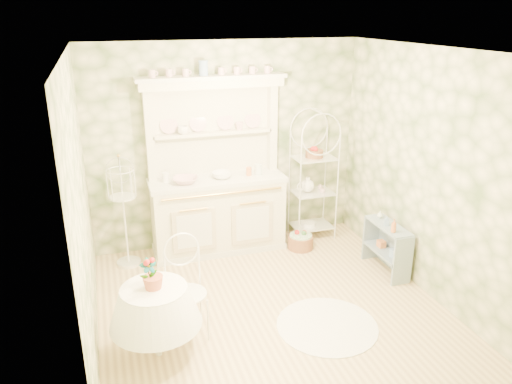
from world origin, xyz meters
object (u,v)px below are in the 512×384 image
object	(u,v)px
kitchen_dresser	(217,168)
cafe_chair	(187,298)
floor_basket	(301,241)
bakers_rack	(313,178)
side_shelf	(386,250)
round_table	(156,323)
birdcage_stand	(124,209)

from	to	relation	value
kitchen_dresser	cafe_chair	size ratio (longest dim) A/B	2.86
cafe_chair	floor_basket	world-z (taller)	cafe_chair
kitchen_dresser	bakers_rack	size ratio (longest dim) A/B	1.34
kitchen_dresser	side_shelf	distance (m)	2.35
side_shelf	cafe_chair	bearing A→B (deg)	-172.62
kitchen_dresser	side_shelf	bearing A→B (deg)	-33.56
round_table	birdcage_stand	distance (m)	1.96
birdcage_stand	floor_basket	xyz separation A→B (m)	(2.25, -0.25, -0.65)
bakers_rack	birdcage_stand	xyz separation A→B (m)	(-2.56, -0.10, -0.10)
kitchen_dresser	bakers_rack	xyz separation A→B (m)	(1.36, 0.03, -0.29)
round_table	birdcage_stand	xyz separation A→B (m)	(-0.13, 1.91, 0.41)
round_table	cafe_chair	distance (m)	0.41
bakers_rack	side_shelf	xyz separation A→B (m)	(0.45, -1.23, -0.58)
round_table	floor_basket	bearing A→B (deg)	38.13
floor_basket	kitchen_dresser	bearing A→B (deg)	163.07
cafe_chair	birdcage_stand	world-z (taller)	birdcage_stand
bakers_rack	round_table	size ratio (longest dim) A/B	2.50
cafe_chair	birdcage_stand	bearing A→B (deg)	101.94
cafe_chair	floor_basket	distance (m)	2.31
bakers_rack	birdcage_stand	bearing A→B (deg)	-178.08
round_table	birdcage_stand	world-z (taller)	birdcage_stand
round_table	floor_basket	size ratio (longest dim) A/B	2.20
side_shelf	round_table	world-z (taller)	round_table
kitchen_dresser	cafe_chair	bearing A→B (deg)	-112.99
side_shelf	round_table	size ratio (longest dim) A/B	0.94
cafe_chair	floor_basket	bearing A→B (deg)	34.96
kitchen_dresser	bakers_rack	bearing A→B (deg)	1.19
cafe_chair	round_table	bearing A→B (deg)	-146.79
round_table	cafe_chair	bearing A→B (deg)	36.64
kitchen_dresser	side_shelf	size ratio (longest dim) A/B	3.54
bakers_rack	floor_basket	xyz separation A→B (m)	(-0.31, -0.35, -0.76)
round_table	birdcage_stand	bearing A→B (deg)	94.03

